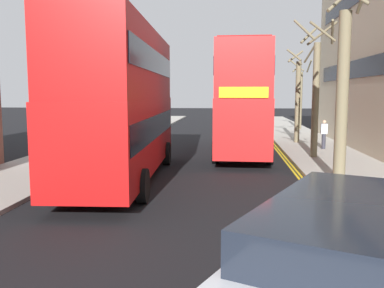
{
  "coord_description": "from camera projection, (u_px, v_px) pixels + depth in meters",
  "views": [
    {
      "loc": [
        1.61,
        -0.99,
        3.27
      ],
      "look_at": [
        0.5,
        11.0,
        1.8
      ],
      "focal_mm": 39.29,
      "sensor_mm": 36.0,
      "label": 1
    }
  ],
  "objects": [
    {
      "name": "pedestrian_far",
      "position": [
        324.0,
        134.0,
        23.54
      ],
      "size": [
        0.34,
        0.22,
        1.62
      ],
      "color": "#2D2D38",
      "rests_on": "sidewalk_right"
    },
    {
      "name": "sidewalk_right",
      "position": [
        353.0,
        174.0,
        16.73
      ],
      "size": [
        4.0,
        80.0,
        0.14
      ],
      "primitive_type": "cube",
      "color": "#ADA89E",
      "rests_on": "ground"
    },
    {
      "name": "double_decker_bus_away",
      "position": [
        123.0,
        99.0,
        15.55
      ],
      "size": [
        3.15,
        10.9,
        5.64
      ],
      "color": "#B20F0F",
      "rests_on": "ground"
    },
    {
      "name": "street_tree_mid",
      "position": [
        316.0,
        90.0,
        20.3
      ],
      "size": [
        2.15,
        2.15,
        6.66
      ],
      "color": "#6B6047",
      "rests_on": "sidewalk_right"
    },
    {
      "name": "double_decker_bus_oncoming",
      "position": [
        243.0,
        97.0,
        22.39
      ],
      "size": [
        2.99,
        10.86,
        5.64
      ],
      "color": "red",
      "rests_on": "ground"
    },
    {
      "name": "street_tree_distant",
      "position": [
        342.0,
        93.0,
        14.46
      ],
      "size": [
        1.62,
        1.72,
        7.02
      ],
      "color": "#6B6047",
      "rests_on": "sidewalk_right"
    },
    {
      "name": "kerb_line_outer",
      "position": [
        309.0,
        185.0,
        14.95
      ],
      "size": [
        0.1,
        56.0,
        0.01
      ],
      "primitive_type": "cube",
      "color": "yellow",
      "rests_on": "ground"
    },
    {
      "name": "street_tree_far",
      "position": [
        300.0,
        96.0,
        36.14
      ],
      "size": [
        1.88,
        1.87,
        6.02
      ],
      "color": "#6B6047",
      "rests_on": "sidewalk_right"
    },
    {
      "name": "street_tree_near",
      "position": [
        298.0,
        97.0,
        26.48
      ],
      "size": [
        1.78,
        1.75,
        6.15
      ],
      "color": "#6B6047",
      "rests_on": "sidewalk_right"
    },
    {
      "name": "kerb_line_inner",
      "position": [
        304.0,
        185.0,
        14.97
      ],
      "size": [
        0.1,
        56.0,
        0.01
      ],
      "primitive_type": "cube",
      "color": "yellow",
      "rests_on": "ground"
    },
    {
      "name": "sidewalk_left",
      "position": [
        40.0,
        168.0,
        17.92
      ],
      "size": [
        4.0,
        80.0,
        0.14
      ],
      "primitive_type": "cube",
      "color": "#ADA89E",
      "rests_on": "ground"
    }
  ]
}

